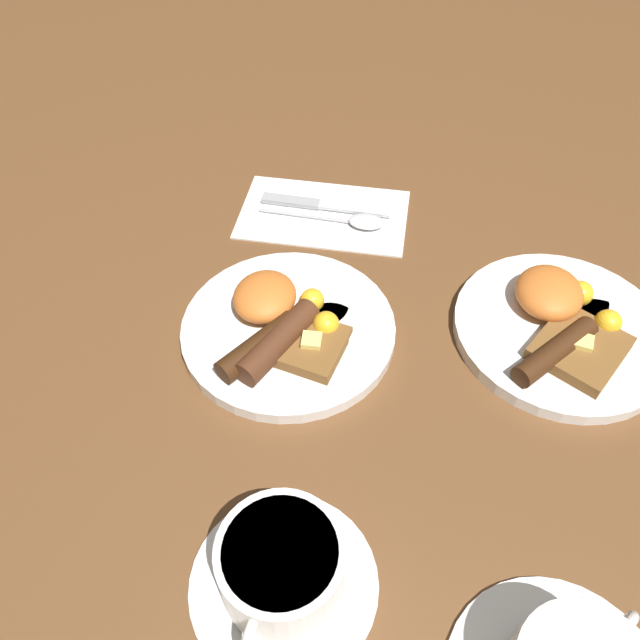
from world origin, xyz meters
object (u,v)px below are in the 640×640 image
at_px(breakfast_plate_far, 563,325).
at_px(teacup_near, 282,571).
at_px(spoon, 353,220).
at_px(breakfast_plate_near, 287,326).
at_px(knife, 318,204).

bearing_deg(breakfast_plate_far, teacup_near, -33.55).
distance_m(teacup_near, spoon, 0.46).
bearing_deg(breakfast_plate_near, teacup_near, 15.21).
height_order(teacup_near, spoon, teacup_near).
height_order(knife, spoon, spoon).
xyz_separation_m(breakfast_plate_near, knife, (-0.22, -0.02, -0.01)).
bearing_deg(knife, spoon, -26.09).
distance_m(breakfast_plate_near, spoon, 0.20).
bearing_deg(spoon, breakfast_plate_far, -28.10).
relative_size(breakfast_plate_near, spoon, 1.41).
distance_m(breakfast_plate_near, knife, 0.22).
bearing_deg(teacup_near, breakfast_plate_far, 146.45).
bearing_deg(teacup_near, knife, -169.29).
relative_size(breakfast_plate_near, breakfast_plate_far, 1.00).
relative_size(breakfast_plate_near, knife, 1.34).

